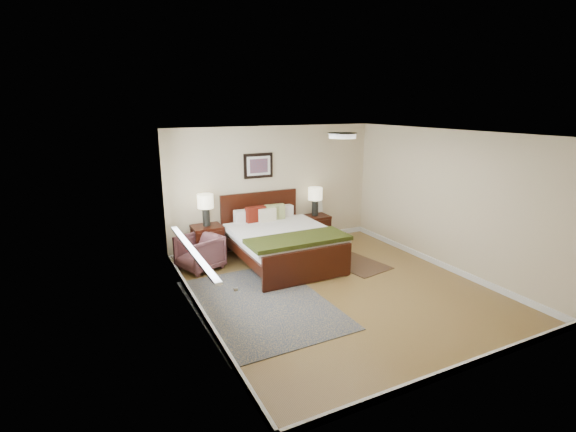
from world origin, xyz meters
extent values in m
plane|color=brown|center=(0.00, 0.00, 0.00)|extent=(5.00, 5.00, 0.00)
cube|color=#C2B38C|center=(0.00, 2.50, 1.25)|extent=(4.50, 0.04, 2.50)
cube|color=#C2B38C|center=(0.00, -2.50, 1.25)|extent=(4.50, 0.04, 2.50)
cube|color=#C2B38C|center=(-2.25, 0.00, 1.25)|extent=(0.04, 5.00, 2.50)
cube|color=#C2B38C|center=(2.25, 0.00, 1.25)|extent=(0.04, 5.00, 2.50)
cube|color=white|center=(0.00, 0.00, 2.50)|extent=(4.50, 5.00, 0.02)
cube|color=silver|center=(-2.23, 0.70, 1.40)|extent=(0.02, 2.72, 1.32)
cube|color=silver|center=(-2.21, 0.70, 1.40)|extent=(0.01, 2.60, 1.20)
cube|color=silver|center=(-2.18, 0.70, 0.77)|extent=(0.10, 2.72, 0.04)
cube|color=silver|center=(-2.23, -1.75, 1.09)|extent=(0.01, 1.00, 2.18)
cube|color=brown|center=(-2.23, -1.75, 1.05)|extent=(0.01, 0.90, 2.10)
cylinder|color=#999999|center=(-2.20, -1.37, 1.00)|extent=(0.04, 0.04, 0.04)
cylinder|color=white|center=(0.00, 0.00, 2.46)|extent=(0.40, 0.40, 0.07)
cylinder|color=beige|center=(0.00, 0.00, 2.50)|extent=(0.44, 0.44, 0.01)
cube|color=black|center=(-0.35, 2.46, 0.60)|extent=(1.66, 0.06, 1.16)
cube|color=black|center=(-0.35, 0.36, 0.31)|extent=(1.66, 0.06, 0.58)
cube|color=black|center=(-1.14, 1.41, 0.33)|extent=(0.06, 2.08, 0.19)
cube|color=black|center=(0.44, 1.41, 0.33)|extent=(0.06, 2.08, 0.19)
cube|color=beige|center=(-0.35, 1.41, 0.47)|extent=(1.56, 2.06, 0.23)
cube|color=beige|center=(-0.35, 1.31, 0.62)|extent=(1.74, 1.83, 0.10)
cube|color=#32340F|center=(-0.35, 0.72, 0.67)|extent=(1.78, 0.70, 0.07)
cube|color=beige|center=(-0.71, 2.22, 0.77)|extent=(0.52, 0.18, 0.27)
cube|color=beige|center=(0.01, 2.22, 0.77)|extent=(0.52, 0.18, 0.27)
cube|color=#511209|center=(-0.58, 2.10, 0.81)|extent=(0.40, 0.17, 0.33)
cube|color=#888F52|center=(-0.16, 2.10, 0.81)|extent=(0.40, 0.16, 0.33)
cube|color=beige|center=(-0.37, 2.02, 0.79)|extent=(0.36, 0.13, 0.29)
cube|color=black|center=(-0.35, 2.48, 1.72)|extent=(0.62, 0.03, 0.50)
cube|color=silver|center=(-0.35, 2.46, 1.72)|extent=(0.50, 0.01, 0.38)
cube|color=#A52D23|center=(-0.35, 2.44, 1.72)|extent=(0.38, 0.01, 0.28)
cube|color=black|center=(-1.52, 2.27, 0.64)|extent=(0.56, 0.50, 0.05)
cube|color=black|center=(-1.77, 2.05, 0.31)|extent=(0.05, 0.05, 0.62)
cube|color=black|center=(-1.27, 2.05, 0.31)|extent=(0.05, 0.05, 0.62)
cube|color=black|center=(-1.77, 2.49, 0.31)|extent=(0.05, 0.05, 0.62)
cube|color=black|center=(-1.27, 2.49, 0.31)|extent=(0.05, 0.05, 0.62)
cube|color=black|center=(-1.52, 2.03, 0.54)|extent=(0.50, 0.03, 0.14)
cube|color=black|center=(0.86, 2.27, 0.56)|extent=(0.59, 0.44, 0.05)
cube|color=black|center=(0.60, 2.08, 0.27)|extent=(0.05, 0.05, 0.54)
cube|color=black|center=(1.13, 2.08, 0.27)|extent=(0.05, 0.05, 0.54)
cube|color=black|center=(0.60, 2.46, 0.27)|extent=(0.05, 0.05, 0.54)
cube|color=black|center=(1.13, 2.46, 0.27)|extent=(0.05, 0.05, 0.54)
cube|color=black|center=(0.86, 2.06, 0.46)|extent=(0.53, 0.03, 0.14)
cube|color=black|center=(0.86, 2.27, 0.14)|extent=(0.53, 0.38, 0.03)
cube|color=black|center=(0.86, 2.27, 0.17)|extent=(0.22, 0.28, 0.03)
cube|color=black|center=(0.86, 2.27, 0.20)|extent=(0.22, 0.28, 0.03)
cube|color=black|center=(0.86, 2.27, 0.24)|extent=(0.22, 0.28, 0.03)
cube|color=black|center=(0.86, 2.27, 0.28)|extent=(0.22, 0.28, 0.03)
cylinder|color=black|center=(-1.52, 2.27, 0.83)|extent=(0.14, 0.14, 0.32)
cylinder|color=black|center=(-1.52, 2.27, 1.01)|extent=(0.02, 0.02, 0.06)
cylinder|color=#F6E9BB|center=(-1.52, 2.27, 1.15)|extent=(0.30, 0.30, 0.26)
cylinder|color=black|center=(0.86, 2.27, 0.75)|extent=(0.14, 0.14, 0.32)
cylinder|color=black|center=(0.86, 2.27, 0.93)|extent=(0.02, 0.02, 0.06)
cylinder|color=#F6E9BB|center=(0.86, 2.27, 1.07)|extent=(0.30, 0.30, 0.26)
imported|color=brown|center=(-1.80, 1.80, 0.32)|extent=(0.90, 0.89, 0.64)
cube|color=#0C1E3E|center=(-1.35, 0.04, 0.01)|extent=(1.95, 2.71, 0.01)
cube|color=black|center=(0.90, 0.76, 0.01)|extent=(1.00, 1.31, 0.01)
camera|label=1|loc=(-3.51, -5.28, 2.90)|focal=26.00mm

